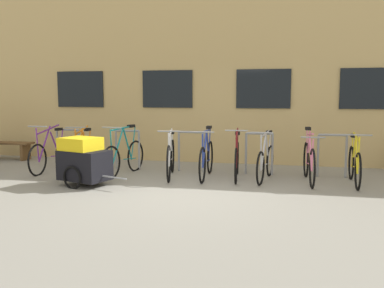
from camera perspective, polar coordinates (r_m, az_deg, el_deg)
ground_plane at (r=7.49m, az=-1.01°, el=-6.50°), size 42.00×42.00×0.00m
storefront_building at (r=13.66m, az=5.31°, el=9.91°), size 28.00×6.54×4.92m
bike_rack at (r=9.28m, az=-0.13°, el=-0.44°), size 6.61×0.05×0.91m
bicycle_teal at (r=9.07m, az=-9.29°, el=-1.70°), size 0.44×1.73×1.08m
bicycle_white at (r=8.78m, az=-2.93°, el=-1.87°), size 0.51×1.81×1.03m
bicycle_orange at (r=9.55m, az=-14.57°, el=-1.43°), size 0.44×1.70×1.07m
bicycle_maroon at (r=8.65m, az=6.14°, el=-2.11°), size 0.44×1.73×1.06m
bicycle_yellow at (r=8.63m, az=21.32°, el=-2.61°), size 0.44×1.70×1.03m
bicycle_pink at (r=8.56m, az=15.69°, el=-2.31°), size 0.44×1.83×1.08m
bicycle_purple at (r=9.92m, az=-18.68°, el=-1.29°), size 0.44×1.79×1.08m
bicycle_silver at (r=8.55m, az=10.01°, el=-2.38°), size 0.44×1.63×1.03m
bicycle_blue at (r=8.66m, az=1.99°, el=-2.00°), size 0.44×1.79×1.07m
bike_trailer at (r=8.18m, az=-14.57°, el=-2.21°), size 1.48×0.84×0.93m
wooden_bench at (r=12.16m, az=-24.43°, el=-0.31°), size 1.66×0.40×0.46m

